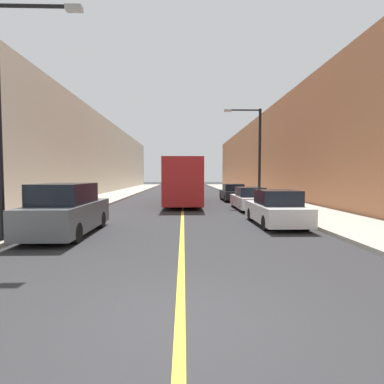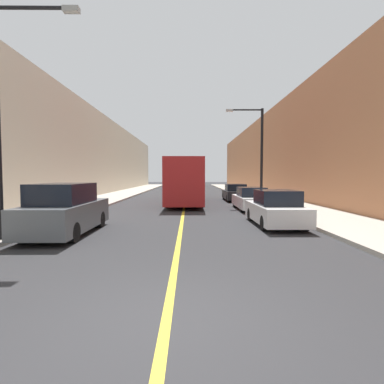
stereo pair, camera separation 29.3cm
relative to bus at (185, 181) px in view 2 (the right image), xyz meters
name	(u,v)px [view 2 (the right image)]	position (x,y,z in m)	size (l,w,h in m)	color
ground_plane	(166,323)	(-0.01, -19.97, -1.80)	(200.00, 200.00, 0.00)	#2D2D30
sidewalk_left	(122,194)	(-7.35, 10.03, -1.72)	(3.82, 72.00, 0.15)	#B2AA9E
sidewalk_right	(250,194)	(7.32, 10.03, -1.72)	(3.82, 72.00, 0.15)	#B2AA9E
building_row_left	(87,155)	(-11.26, 10.03, 2.75)	(4.00, 72.00, 9.10)	beige
building_row_right	(284,153)	(11.23, 10.03, 2.95)	(4.00, 72.00, 9.50)	#B2724C
road_center_line	(186,195)	(-0.01, 10.03, -1.79)	(0.16, 72.00, 0.01)	gold
bus	(185,181)	(0.00, 0.00, 0.00)	(2.59, 12.47, 3.38)	#AD1E1E
parked_suv_left	(66,211)	(-4.26, -13.21, -0.91)	(1.87, 4.76, 1.91)	#51565B
car_right_near	(276,210)	(4.13, -11.29, -1.10)	(1.84, 4.28, 1.57)	silver
car_right_mid	(251,200)	(4.29, -5.21, -1.14)	(1.79, 4.48, 1.46)	silver
car_right_far	(235,193)	(4.35, 1.72, -1.13)	(1.84, 4.26, 1.48)	black
street_lamp_left	(5,106)	(-5.48, -14.72, 2.57)	(2.76, 0.24, 7.33)	black
street_lamp_right	(258,149)	(5.44, -2.12, 2.39)	(2.76, 0.24, 6.97)	black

